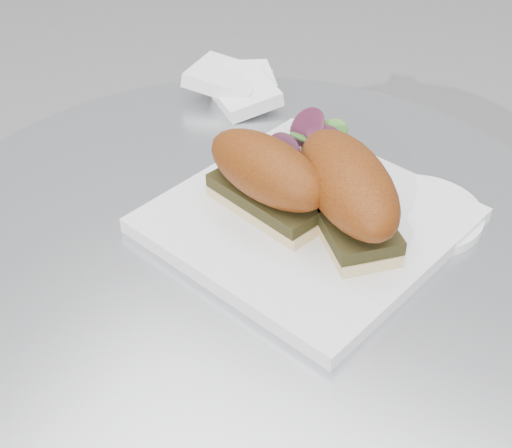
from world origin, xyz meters
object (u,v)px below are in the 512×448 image
at_px(sandwich_left, 267,177).
at_px(sandwich_right, 347,190).
at_px(saucer, 421,214).
at_px(plate, 307,220).

relative_size(sandwich_left, sandwich_right, 0.90).
distance_m(sandwich_left, saucer, 0.17).
relative_size(sandwich_left, saucer, 1.24).
bearing_deg(plate, sandwich_right, 3.64).
height_order(plate, saucer, plate).
distance_m(plate, sandwich_right, 0.06).
relative_size(plate, sandwich_right, 1.53).
bearing_deg(saucer, plate, -143.14).
relative_size(sandwich_right, saucer, 1.38).
bearing_deg(saucer, sandwich_left, -146.42).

